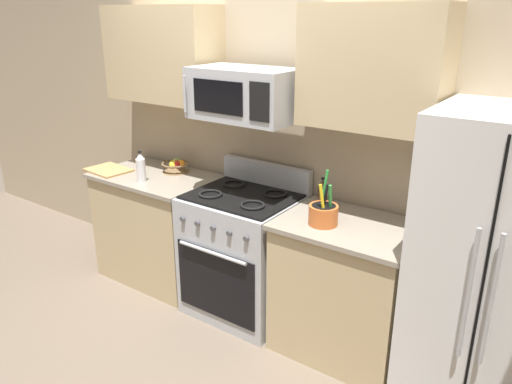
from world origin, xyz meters
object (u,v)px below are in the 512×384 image
Objects in this scene: fruit_basket at (176,166)px; microwave at (244,94)px; range_oven at (243,252)px; bottle_vinegar at (141,167)px; cutting_board at (108,170)px; utensil_crock at (323,214)px; refrigerator at (495,272)px; bottle_soy at (322,195)px.

microwave is at bearing -9.09° from fruit_basket.
range_oven is 1.16m from microwave.
bottle_vinegar is (-0.85, -0.17, 0.55)m from range_oven.
range_oven reaches higher than cutting_board.
bottle_vinegar is (-0.85, -0.20, -0.61)m from microwave.
utensil_crock reaches higher than fruit_basket.
utensil_crock reaches higher than cutting_board.
fruit_basket is at bearing 168.95° from range_oven.
utensil_crock is 1.40× the size of bottle_vinegar.
refrigerator is 5.02× the size of utensil_crock.
fruit_basket is 0.34m from bottle_vinegar.
microwave is at bearing 169.59° from utensil_crock.
bottle_vinegar reaches higher than cutting_board.
cutting_board is (-2.93, -0.13, 0.06)m from refrigerator.
refrigerator reaches higher than fruit_basket.
cutting_board is at bearing -178.54° from utensil_crock.
range_oven is at bearing 11.41° from bottle_vinegar.
refrigerator is at bearing 4.72° from utensil_crock.
fruit_basket reaches higher than cutting_board.
range_oven is 0.95m from fruit_basket.
fruit_basket is (-0.80, 0.16, 0.49)m from range_oven.
microwave is (-0.00, 0.03, 1.16)m from range_oven.
refrigerator is at bearing 2.55° from cutting_board.
microwave is 1.47m from cutting_board.
utensil_crock is at bearing -9.70° from fruit_basket.
fruit_basket is at bearing 175.98° from refrigerator.
fruit_basket is at bearing 81.63° from bottle_vinegar.
bottle_vinegar is at bearing -3.08° from cutting_board.
bottle_vinegar is (-0.05, -0.33, 0.06)m from fruit_basket.
refrigerator is at bearing -0.59° from range_oven.
bottle_soy is 1.44m from bottle_vinegar.
refrigerator is 2.94m from cutting_board.
utensil_crock is 1.54m from bottle_vinegar.
bottle_vinegar is at bearing -168.59° from range_oven.
fruit_basket is 1.36m from bottle_soy.
range_oven is 0.79m from bottle_soy.
utensil_crock is (0.69, -0.10, 0.51)m from range_oven.
cutting_board is at bearing -171.74° from bottle_soy.
range_oven is 1.35m from cutting_board.
microwave is 3.22× the size of fruit_basket.
fruit_basket is at bearing 170.91° from microwave.
range_oven is 1.51× the size of microwave.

